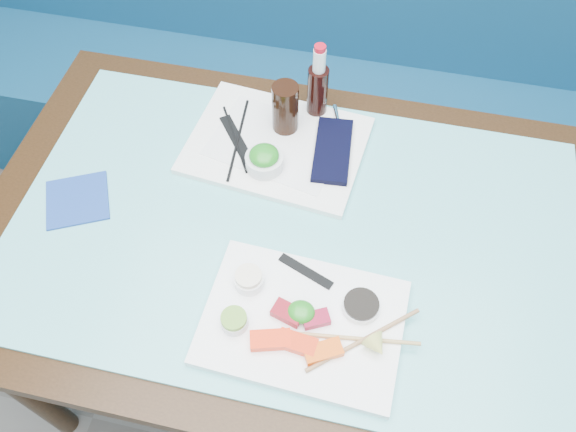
% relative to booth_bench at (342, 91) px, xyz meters
% --- Properties ---
extents(booth_bench, '(3.00, 0.56, 1.17)m').
position_rel_booth_bench_xyz_m(booth_bench, '(0.00, 0.00, 0.00)').
color(booth_bench, navy).
rests_on(booth_bench, ground).
extents(dining_table, '(1.40, 0.90, 0.75)m').
position_rel_booth_bench_xyz_m(dining_table, '(0.00, -0.84, 0.29)').
color(dining_table, black).
rests_on(dining_table, ground).
extents(glass_top, '(1.22, 0.76, 0.01)m').
position_rel_booth_bench_xyz_m(glass_top, '(0.00, -0.84, 0.38)').
color(glass_top, '#61BFC2').
rests_on(glass_top, dining_table).
extents(sashimi_plate, '(0.39, 0.29, 0.02)m').
position_rel_booth_bench_xyz_m(sashimi_plate, '(0.06, -1.05, 0.39)').
color(sashimi_plate, white).
rests_on(sashimi_plate, glass_top).
extents(salmon_left, '(0.08, 0.06, 0.02)m').
position_rel_booth_bench_xyz_m(salmon_left, '(0.01, -1.11, 0.41)').
color(salmon_left, '#FF2D0A').
rests_on(salmon_left, sashimi_plate).
extents(salmon_mid, '(0.08, 0.04, 0.02)m').
position_rel_booth_bench_xyz_m(salmon_mid, '(0.06, -1.10, 0.41)').
color(salmon_mid, red).
rests_on(salmon_mid, sashimi_plate).
extents(salmon_right, '(0.08, 0.06, 0.02)m').
position_rel_booth_bench_xyz_m(salmon_right, '(0.11, -1.11, 0.41)').
color(salmon_right, '#F15209').
rests_on(salmon_right, sashimi_plate).
extents(tuna_left, '(0.07, 0.05, 0.02)m').
position_rel_booth_bench_xyz_m(tuna_left, '(0.03, -1.05, 0.41)').
color(tuna_left, maroon).
rests_on(tuna_left, sashimi_plate).
extents(tuna_right, '(0.06, 0.05, 0.02)m').
position_rel_booth_bench_xyz_m(tuna_right, '(0.09, -1.05, 0.41)').
color(tuna_right, maroon).
rests_on(tuna_right, sashimi_plate).
extents(seaweed_garnish, '(0.06, 0.05, 0.03)m').
position_rel_booth_bench_xyz_m(seaweed_garnish, '(0.06, -1.04, 0.42)').
color(seaweed_garnish, '#217F1D').
rests_on(seaweed_garnish, sashimi_plate).
extents(ramekin_wasabi, '(0.07, 0.07, 0.02)m').
position_rel_booth_bench_xyz_m(ramekin_wasabi, '(-0.06, -1.09, 0.41)').
color(ramekin_wasabi, silver).
rests_on(ramekin_wasabi, sashimi_plate).
extents(wasabi_fill, '(0.06, 0.06, 0.01)m').
position_rel_booth_bench_xyz_m(wasabi_fill, '(-0.06, -1.09, 0.43)').
color(wasabi_fill, '#659D32').
rests_on(wasabi_fill, ramekin_wasabi).
extents(ramekin_ginger, '(0.07, 0.07, 0.02)m').
position_rel_booth_bench_xyz_m(ramekin_ginger, '(-0.06, -1.00, 0.42)').
color(ramekin_ginger, white).
rests_on(ramekin_ginger, sashimi_plate).
extents(ginger_fill, '(0.06, 0.06, 0.01)m').
position_rel_booth_bench_xyz_m(ginger_fill, '(-0.06, -1.00, 0.43)').
color(ginger_fill, '#F6E6CA').
rests_on(ginger_fill, ramekin_ginger).
extents(soy_dish, '(0.08, 0.08, 0.01)m').
position_rel_booth_bench_xyz_m(soy_dish, '(0.17, -1.00, 0.41)').
color(soy_dish, white).
rests_on(soy_dish, sashimi_plate).
extents(soy_fill, '(0.08, 0.08, 0.01)m').
position_rel_booth_bench_xyz_m(soy_fill, '(0.17, -1.00, 0.42)').
color(soy_fill, black).
rests_on(soy_fill, soy_dish).
extents(lemon_wedge, '(0.06, 0.06, 0.05)m').
position_rel_booth_bench_xyz_m(lemon_wedge, '(0.21, -1.08, 0.43)').
color(lemon_wedge, '#D7D966').
rests_on(lemon_wedge, sashimi_plate).
extents(chopstick_sleeve, '(0.12, 0.06, 0.00)m').
position_rel_booth_bench_xyz_m(chopstick_sleeve, '(0.05, -0.95, 0.40)').
color(chopstick_sleeve, black).
rests_on(chopstick_sleeve, sashimi_plate).
extents(wooden_chopstick_a, '(0.23, 0.04, 0.01)m').
position_rel_booth_bench_xyz_m(wooden_chopstick_a, '(0.17, -1.07, 0.41)').
color(wooden_chopstick_a, tan).
rests_on(wooden_chopstick_a, sashimi_plate).
extents(wooden_chopstick_b, '(0.20, 0.17, 0.01)m').
position_rel_booth_bench_xyz_m(wooden_chopstick_b, '(0.18, -1.07, 0.41)').
color(wooden_chopstick_b, '#996E48').
rests_on(wooden_chopstick_b, sashimi_plate).
extents(serving_tray, '(0.44, 0.35, 0.02)m').
position_rel_booth_bench_xyz_m(serving_tray, '(-0.09, -0.62, 0.39)').
color(serving_tray, white).
rests_on(serving_tray, glass_top).
extents(paper_placemat, '(0.34, 0.27, 0.00)m').
position_rel_booth_bench_xyz_m(paper_placemat, '(-0.09, -0.62, 0.40)').
color(paper_placemat, white).
rests_on(paper_placemat, serving_tray).
extents(seaweed_bowl, '(0.09, 0.09, 0.03)m').
position_rel_booth_bench_xyz_m(seaweed_bowl, '(-0.10, -0.70, 0.42)').
color(seaweed_bowl, silver).
rests_on(seaweed_bowl, serving_tray).
extents(seaweed_salad, '(0.08, 0.08, 0.03)m').
position_rel_booth_bench_xyz_m(seaweed_salad, '(-0.10, -0.70, 0.44)').
color(seaweed_salad, '#1F7D1C').
rests_on(seaweed_salad, seaweed_bowl).
extents(cola_glass, '(0.08, 0.08, 0.13)m').
position_rel_booth_bench_xyz_m(cola_glass, '(-0.08, -0.57, 0.46)').
color(cola_glass, black).
rests_on(cola_glass, serving_tray).
extents(navy_pouch, '(0.10, 0.20, 0.01)m').
position_rel_booth_bench_xyz_m(navy_pouch, '(0.05, -0.62, 0.41)').
color(navy_pouch, black).
rests_on(navy_pouch, serving_tray).
extents(fork, '(0.04, 0.08, 0.01)m').
position_rel_booth_bench_xyz_m(fork, '(0.04, -0.52, 0.40)').
color(fork, white).
rests_on(fork, serving_tray).
extents(black_chopstick_a, '(0.11, 0.19, 0.01)m').
position_rel_booth_bench_xyz_m(black_chopstick_a, '(-0.19, -0.63, 0.40)').
color(black_chopstick_a, black).
rests_on(black_chopstick_a, serving_tray).
extents(black_chopstick_b, '(0.03, 0.25, 0.01)m').
position_rel_booth_bench_xyz_m(black_chopstick_b, '(-0.18, -0.63, 0.40)').
color(black_chopstick_b, black).
rests_on(black_chopstick_b, serving_tray).
extents(tray_sleeve, '(0.12, 0.14, 0.00)m').
position_rel_booth_bench_xyz_m(tray_sleeve, '(-0.18, -0.63, 0.40)').
color(tray_sleeve, black).
rests_on(tray_sleeve, serving_tray).
extents(cola_bottle_body, '(0.05, 0.05, 0.14)m').
position_rel_booth_bench_xyz_m(cola_bottle_body, '(-0.02, -0.49, 0.45)').
color(cola_bottle_body, black).
rests_on(cola_bottle_body, glass_top).
extents(cola_bottle_neck, '(0.03, 0.03, 0.06)m').
position_rel_booth_bench_xyz_m(cola_bottle_neck, '(-0.02, -0.49, 0.55)').
color(cola_bottle_neck, white).
rests_on(cola_bottle_neck, cola_bottle_body).
extents(cola_bottle_cap, '(0.03, 0.03, 0.01)m').
position_rel_booth_bench_xyz_m(cola_bottle_cap, '(-0.02, -0.49, 0.59)').
color(cola_bottle_cap, '#B50B1C').
rests_on(cola_bottle_cap, cola_bottle_neck).
extents(blue_napkin, '(0.18, 0.18, 0.01)m').
position_rel_booth_bench_xyz_m(blue_napkin, '(-0.49, -0.87, 0.39)').
color(blue_napkin, navy).
rests_on(blue_napkin, glass_top).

